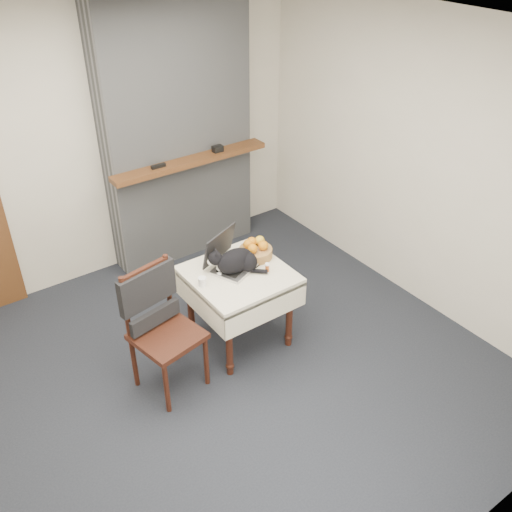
% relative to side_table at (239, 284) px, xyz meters
% --- Properties ---
extents(ground, '(4.50, 4.50, 0.00)m').
position_rel_side_table_xyz_m(ground, '(-0.53, -0.27, -0.59)').
color(ground, black).
rests_on(ground, ground).
extents(room_shell, '(4.52, 4.01, 2.61)m').
position_rel_side_table_xyz_m(room_shell, '(-0.53, 0.19, 1.18)').
color(room_shell, beige).
rests_on(room_shell, ground).
extents(chimney, '(1.62, 0.48, 2.60)m').
position_rel_side_table_xyz_m(chimney, '(0.37, 1.57, 0.71)').
color(chimney, gray).
rests_on(chimney, ground).
extents(side_table, '(0.78, 0.78, 0.70)m').
position_rel_side_table_xyz_m(side_table, '(0.00, 0.00, 0.00)').
color(side_table, '#3A190F').
rests_on(side_table, ground).
extents(laptop, '(0.50, 0.47, 0.30)m').
position_rel_side_table_xyz_m(laptop, '(0.00, 0.13, 0.19)').
color(laptop, '#B7B7BC').
rests_on(laptop, side_table).
extents(cat, '(0.42, 0.34, 0.23)m').
position_rel_side_table_xyz_m(cat, '(-0.00, 0.03, 0.21)').
color(cat, black).
rests_on(cat, side_table).
extents(cream_jar, '(0.07, 0.07, 0.08)m').
position_rel_side_table_xyz_m(cream_jar, '(-0.33, 0.02, 0.15)').
color(cream_jar, white).
rests_on(cream_jar, side_table).
extents(pill_bottle, '(0.04, 0.04, 0.07)m').
position_rel_side_table_xyz_m(pill_bottle, '(0.20, -0.12, 0.15)').
color(pill_bottle, '#A54514').
rests_on(pill_bottle, side_table).
extents(fruit_basket, '(0.28, 0.28, 0.16)m').
position_rel_side_table_xyz_m(fruit_basket, '(0.25, 0.12, 0.18)').
color(fruit_basket, '#9E793F').
rests_on(fruit_basket, side_table).
extents(desk_clutter, '(0.15, 0.02, 0.01)m').
position_rel_side_table_xyz_m(desk_clutter, '(0.20, 0.06, 0.12)').
color(desk_clutter, black).
rests_on(desk_clutter, side_table).
extents(chair, '(0.54, 0.54, 1.03)m').
position_rel_side_table_xyz_m(chair, '(-0.76, -0.03, 0.07)').
color(chair, '#3A190F').
rests_on(chair, ground).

